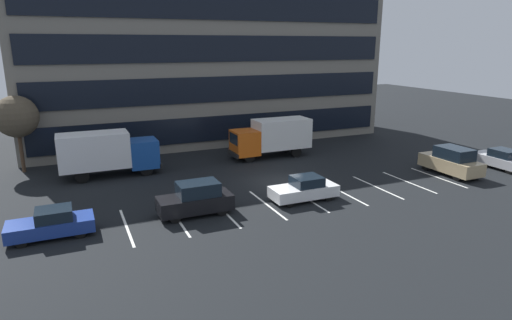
% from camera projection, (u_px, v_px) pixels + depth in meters
% --- Properties ---
extents(ground_plane, '(120.00, 120.00, 0.00)m').
position_uv_depth(ground_plane, '(279.00, 181.00, 31.31)').
color(ground_plane, black).
extents(office_building, '(35.04, 13.19, 14.40)m').
position_uv_depth(office_building, '(203.00, 68.00, 45.32)').
color(office_building, slate).
rests_on(office_building, ground_plane).
extents(lot_markings, '(22.54, 5.40, 0.01)m').
position_uv_depth(lot_markings, '(306.00, 198.00, 27.88)').
color(lot_markings, silver).
rests_on(lot_markings, ground_plane).
extents(box_truck_orange, '(7.08, 2.34, 3.28)m').
position_uv_depth(box_truck_orange, '(272.00, 136.00, 37.74)').
color(box_truck_orange, '#D85914').
rests_on(box_truck_orange, ground_plane).
extents(box_truck_blue, '(7.19, 2.38, 3.33)m').
position_uv_depth(box_truck_blue, '(107.00, 152.00, 32.11)').
color(box_truck_blue, '#194799').
rests_on(box_truck_blue, ground_plane).
extents(suv_tan, '(1.98, 4.67, 2.11)m').
position_uv_depth(suv_tan, '(451.00, 161.00, 32.80)').
color(suv_tan, tan).
rests_on(suv_tan, ground_plane).
extents(sedan_silver, '(1.84, 4.38, 1.57)m').
position_uv_depth(sedan_silver, '(502.00, 159.00, 34.46)').
color(sedan_silver, silver).
rests_on(sedan_silver, ground_plane).
extents(sedan_white, '(4.28, 1.79, 1.53)m').
position_uv_depth(sedan_white, '(304.00, 189.00, 27.45)').
color(sedan_white, white).
rests_on(sedan_white, ground_plane).
extents(sedan_navy, '(4.18, 1.75, 1.50)m').
position_uv_depth(sedan_navy, '(52.00, 224.00, 22.18)').
color(sedan_navy, navy).
rests_on(sedan_navy, ground_plane).
extents(suv_black, '(4.26, 1.81, 1.93)m').
position_uv_depth(suv_black, '(196.00, 199.00, 25.06)').
color(suv_black, black).
rests_on(suv_black, ground_plane).
extents(bare_tree, '(3.15, 3.15, 5.90)m').
position_uv_depth(bare_tree, '(17.00, 117.00, 32.53)').
color(bare_tree, '#473323').
rests_on(bare_tree, ground_plane).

